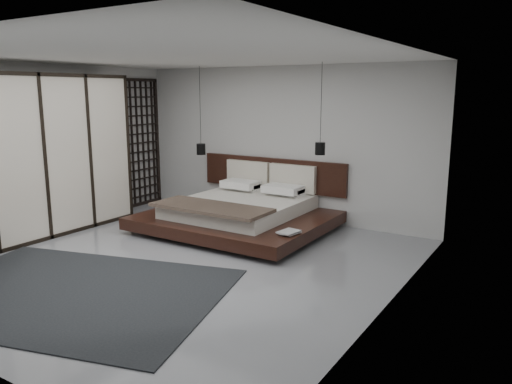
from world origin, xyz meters
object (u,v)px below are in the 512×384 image
Objects in this scene: pendant_right at (320,148)px; rug at (70,292)px; bed at (241,211)px; lattice_screen at (143,143)px; pendant_left at (201,149)px; wardrobe at (57,154)px.

pendant_right reaches higher than rug.
bed is at bearing 87.53° from rug.
lattice_screen is at bearing 123.72° from rug.
pendant_right is 0.41× the size of rug.
pendant_left is 2.48m from pendant_right.
pendant_left and pendant_right have the same top height.
rug is (1.09, -3.92, -1.26)m from pendant_left.
bed is 1.84× the size of pendant_left.
rug is (2.40, -1.71, -1.31)m from wardrobe.
wardrobe is at bearing -149.76° from pendant_right.
rug is at bearing -92.47° from bed.
bed is at bearing -21.84° from pendant_left.
bed is 0.84× the size of rug.
pendant_left is 2.57m from wardrobe.
bed is 3.23m from wardrobe.
lattice_screen is 0.97× the size of wardrobe.
pendant_right is at bearing 0.00° from pendant_left.
pendant_right is 4.40m from rug.
lattice_screen reaches higher than bed.
pendant_left is (-1.24, 0.50, 0.97)m from bed.
bed is at bearing 33.87° from wardrobe.
wardrobe reaches higher than lattice_screen.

